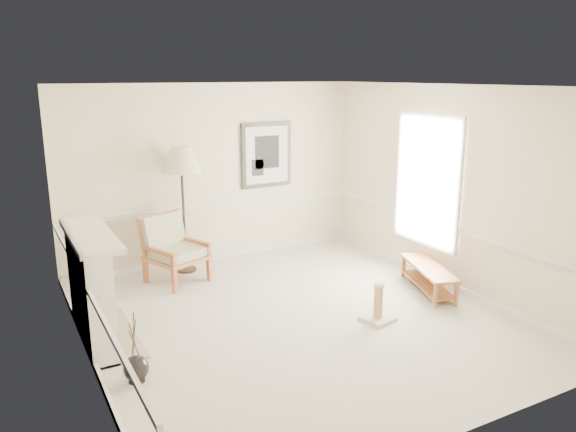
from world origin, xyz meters
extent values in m
plane|color=silver|center=(0.00, 0.00, 0.00)|extent=(5.50, 5.50, 0.00)
cube|color=beige|center=(0.00, 2.75, 1.45)|extent=(5.00, 0.04, 2.90)
cube|color=beige|center=(0.00, -2.75, 1.45)|extent=(5.00, 0.04, 2.90)
cube|color=beige|center=(-2.50, 0.00, 1.45)|extent=(0.04, 5.50, 2.90)
cube|color=beige|center=(2.50, 0.00, 1.45)|extent=(0.04, 5.50, 2.90)
cube|color=white|center=(0.00, 0.00, 2.90)|extent=(5.00, 5.50, 0.04)
cube|color=white|center=(0.00, 2.73, 0.05)|extent=(4.95, 0.04, 0.10)
cube|color=white|center=(0.00, 2.73, 0.90)|extent=(4.95, 0.04, 0.05)
cube|color=white|center=(2.46, 0.40, 1.50)|extent=(0.03, 1.20, 1.80)
cube|color=white|center=(2.45, 0.40, 1.50)|extent=(0.05, 1.34, 1.94)
cube|color=black|center=(0.95, 2.72, 1.70)|extent=(0.92, 0.04, 1.10)
cube|color=white|center=(0.95, 2.69, 1.70)|extent=(0.78, 0.01, 0.96)
cube|color=black|center=(0.95, 2.69, 1.75)|extent=(0.45, 0.01, 0.55)
cube|color=white|center=(-2.36, 0.60, 0.62)|extent=(0.28, 1.50, 1.25)
cube|color=white|center=(-2.31, 0.60, 1.28)|extent=(0.46, 1.64, 0.06)
cube|color=#C6B28E|center=(-2.21, 0.60, 0.55)|extent=(0.02, 1.05, 0.95)
cube|color=black|center=(-2.20, 0.60, 0.42)|extent=(0.02, 0.62, 0.58)
cube|color=gold|center=(-2.20, 0.60, 0.16)|extent=(0.01, 0.66, 0.05)
cube|color=#C6B28E|center=(-2.20, 0.60, 0.01)|extent=(0.60, 1.50, 0.03)
sphere|color=black|center=(-2.15, -0.55, 0.15)|extent=(0.26, 0.26, 0.26)
cylinder|color=black|center=(-2.15, -0.55, 0.04)|extent=(0.17, 0.17, 0.07)
cylinder|color=black|center=(-2.15, -0.55, 0.49)|extent=(0.05, 0.10, 0.41)
cylinder|color=black|center=(-2.15, -0.55, 0.46)|extent=(0.06, 0.13, 0.34)
cylinder|color=black|center=(-2.15, -0.55, 0.52)|extent=(0.03, 0.06, 0.48)
cube|color=#A35B34|center=(-1.09, 1.56, 0.20)|extent=(0.08, 0.08, 0.41)
cube|color=#A35B34|center=(-1.34, 2.17, 0.20)|extent=(0.08, 0.08, 0.41)
cube|color=#A35B34|center=(-0.47, 1.81, 0.20)|extent=(0.08, 0.08, 0.41)
cube|color=#A35B34|center=(-0.72, 2.43, 0.20)|extent=(0.08, 0.08, 0.41)
cube|color=#A35B34|center=(-0.91, 1.99, 0.38)|extent=(0.98, 0.98, 0.05)
cube|color=#A35B34|center=(-1.04, 2.31, 0.71)|extent=(0.76, 0.45, 0.59)
cube|color=#A35B34|center=(-1.21, 1.87, 0.56)|extent=(0.34, 0.72, 0.05)
cube|color=#A35B34|center=(-0.60, 2.12, 0.56)|extent=(0.34, 0.72, 0.05)
cube|color=white|center=(-0.91, 1.99, 0.47)|extent=(0.90, 0.90, 0.13)
cube|color=white|center=(-1.01, 2.25, 0.73)|extent=(0.72, 0.46, 0.53)
cylinder|color=black|center=(-0.64, 2.40, 0.02)|extent=(0.32, 0.32, 0.03)
cylinder|color=black|center=(-0.64, 2.40, 0.92)|extent=(0.04, 0.04, 1.78)
cone|color=beige|center=(-0.64, 2.40, 1.78)|extent=(0.75, 0.75, 0.39)
cube|color=#A35B34|center=(2.15, -0.07, 0.35)|extent=(0.79, 1.35, 0.04)
cube|color=#A35B34|center=(2.15, -0.07, 0.09)|extent=(0.70, 1.24, 0.03)
cube|color=#A35B34|center=(1.82, -0.58, 0.17)|extent=(0.06, 0.06, 0.33)
cube|color=#A35B34|center=(2.10, -0.67, 0.17)|extent=(0.06, 0.06, 0.33)
cube|color=#A35B34|center=(2.20, 0.54, 0.17)|extent=(0.06, 0.06, 0.33)
cube|color=#A35B34|center=(2.48, 0.44, 0.17)|extent=(0.06, 0.06, 0.33)
cube|color=silver|center=(0.89, -0.55, 0.02)|extent=(0.42, 0.42, 0.04)
cylinder|color=tan|center=(0.89, -0.55, 0.26)|extent=(0.12, 0.12, 0.43)
cylinder|color=silver|center=(0.89, -0.55, 0.49)|extent=(0.13, 0.13, 0.04)
camera|label=1|loc=(-3.23, -5.78, 3.04)|focal=35.00mm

